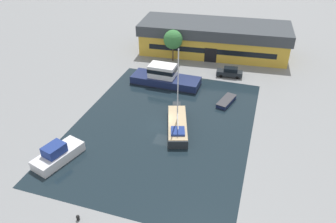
{
  "coord_description": "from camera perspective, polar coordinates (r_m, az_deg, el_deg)",
  "views": [
    {
      "loc": [
        12.36,
        -36.41,
        27.19
      ],
      "look_at": [
        0.0,
        2.49,
        1.0
      ],
      "focal_mm": 35.0,
      "sensor_mm": 36.0,
      "label": 1
    }
  ],
  "objects": [
    {
      "name": "cabin_boat",
      "position": [
        43.0,
        -18.68,
        -7.09
      ],
      "size": [
        4.38,
        6.97,
        2.45
      ],
      "rotation": [
        0.0,
        0.0,
        -0.28
      ],
      "color": "silver",
      "rests_on": "water_canal"
    },
    {
      "name": "quay_tree_near_building",
      "position": [
        65.7,
        0.89,
        12.42
      ],
      "size": [
        3.76,
        3.76,
        6.33
      ],
      "color": "brown",
      "rests_on": "ground"
    },
    {
      "name": "warehouse_building",
      "position": [
        70.86,
        8.0,
        12.57
      ],
      "size": [
        31.42,
        13.38,
        6.29
      ],
      "rotation": [
        0.0,
        0.0,
        0.09
      ],
      "color": "gold",
      "rests_on": "ground"
    },
    {
      "name": "mooring_bollard",
      "position": [
        35.91,
        -15.42,
        -17.37
      ],
      "size": [
        0.37,
        0.37,
        0.63
      ],
      "color": "black",
      "rests_on": "ground"
    },
    {
      "name": "water_canal",
      "position": [
        47.09,
        -0.92,
        -2.58
      ],
      "size": [
        24.76,
        33.22,
        0.01
      ],
      "primitive_type": "cube",
      "color": "black",
      "rests_on": "ground"
    },
    {
      "name": "small_dinghy",
      "position": [
        53.14,
        10.12,
        1.78
      ],
      "size": [
        2.78,
        4.86,
        0.67
      ],
      "rotation": [
        0.0,
        0.0,
        2.88
      ],
      "color": "#19234C",
      "rests_on": "water_canal"
    },
    {
      "name": "parked_car",
      "position": [
        61.5,
        10.7,
        6.76
      ],
      "size": [
        4.84,
        2.18,
        1.77
      ],
      "rotation": [
        0.0,
        0.0,
        1.66
      ],
      "color": "#1E2328",
      "rests_on": "ground"
    },
    {
      "name": "ground_plane",
      "position": [
        47.09,
        -0.92,
        -2.58
      ],
      "size": [
        440.0,
        440.0,
        0.0
      ],
      "primitive_type": "plane",
      "color": "gray"
    },
    {
      "name": "motor_cruiser",
      "position": [
        57.6,
        -0.59,
        5.95
      ],
      "size": [
        12.14,
        4.35,
        3.59
      ],
      "rotation": [
        0.0,
        0.0,
        1.55
      ],
      "color": "#19234C",
      "rests_on": "water_canal"
    },
    {
      "name": "sailboat_moored",
      "position": [
        46.23,
        1.63,
        -2.24
      ],
      "size": [
        5.17,
        10.18,
        11.83
      ],
      "rotation": [
        0.0,
        0.0,
        0.31
      ],
      "color": "#23282D",
      "rests_on": "water_canal"
    }
  ]
}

